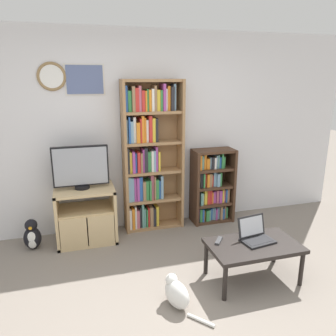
{
  "coord_description": "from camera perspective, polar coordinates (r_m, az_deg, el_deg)",
  "views": [
    {
      "loc": [
        -0.83,
        -2.12,
        2.01
      ],
      "look_at": [
        0.11,
        1.15,
        1.06
      ],
      "focal_mm": 35.0,
      "sensor_mm": 36.0,
      "label": 1
    }
  ],
  "objects": [
    {
      "name": "remote_near_laptop",
      "position": [
        3.43,
        8.83,
        -12.39
      ],
      "size": [
        0.13,
        0.15,
        0.02
      ],
      "rotation": [
        0.0,
        0.0,
        2.47
      ],
      "color": "#38383A",
      "rests_on": "coffee_table"
    },
    {
      "name": "coffee_table",
      "position": [
        3.49,
        14.67,
        -13.32
      ],
      "size": [
        0.91,
        0.53,
        0.4
      ],
      "color": "black",
      "rests_on": "ground_plane"
    },
    {
      "name": "cat",
      "position": [
        3.16,
        1.44,
        -20.89
      ],
      "size": [
        0.36,
        0.53,
        0.3
      ],
      "rotation": [
        0.0,
        0.0,
        0.33
      ],
      "color": "white",
      "rests_on": "ground_plane"
    },
    {
      "name": "penguin_figurine",
      "position": [
        4.33,
        -22.58,
        -10.82
      ],
      "size": [
        0.2,
        0.18,
        0.38
      ],
      "color": "black",
      "rests_on": "ground_plane"
    },
    {
      "name": "television",
      "position": [
        4.08,
        -14.95,
        0.11
      ],
      "size": [
        0.66,
        0.18,
        0.53
      ],
      "color": "black",
      "rests_on": "tv_stand"
    },
    {
      "name": "laptop",
      "position": [
        3.52,
        14.92,
        -11.15
      ],
      "size": [
        0.35,
        0.3,
        0.23
      ],
      "rotation": [
        0.0,
        0.0,
        0.15
      ],
      "color": "#232326",
      "rests_on": "coffee_table"
    },
    {
      "name": "bookshelf_short",
      "position": [
        4.69,
        7.44,
        -3.3
      ],
      "size": [
        0.58,
        0.31,
        1.05
      ],
      "color": "#472D1E",
      "rests_on": "ground_plane"
    },
    {
      "name": "wall_back",
      "position": [
        4.38,
        -5.13,
        6.27
      ],
      "size": [
        6.12,
        0.09,
        2.6
      ],
      "color": "silver",
      "rests_on": "ground_plane"
    },
    {
      "name": "bookshelf_tall",
      "position": [
        4.3,
        -3.42,
        2.16
      ],
      "size": [
        0.79,
        0.26,
        1.99
      ],
      "color": "#9E754C",
      "rests_on": "ground_plane"
    },
    {
      "name": "tv_stand",
      "position": [
        4.26,
        -14.07,
        -7.9
      ],
      "size": [
        0.72,
        0.51,
        0.69
      ],
      "color": "tan",
      "rests_on": "ground_plane"
    },
    {
      "name": "ground_plane",
      "position": [
        3.03,
        4.45,
        -25.93
      ],
      "size": [
        18.0,
        18.0,
        0.0
      ],
      "primitive_type": "plane",
      "color": "gray"
    }
  ]
}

